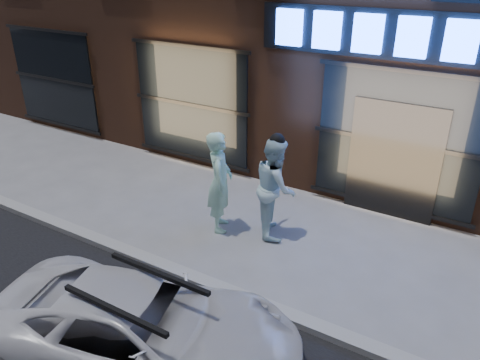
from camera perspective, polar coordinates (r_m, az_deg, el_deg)
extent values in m
plane|color=slate|center=(7.23, 8.76, -17.45)|extent=(90.00, 90.00, 0.00)
cube|color=gray|center=(7.19, 8.79, -17.11)|extent=(60.00, 0.25, 0.12)
cube|color=black|center=(9.29, 17.91, 16.49)|extent=(5.20, 0.06, 0.90)
cube|color=black|center=(9.82, 18.22, 2.20)|extent=(1.80, 0.10, 2.40)
cube|color=#FFBF72|center=(15.17, -21.61, 11.42)|extent=(3.00, 0.04, 2.60)
cube|color=black|center=(15.14, -21.73, 11.38)|extent=(3.20, 0.06, 2.80)
cube|color=#FFBF72|center=(11.72, -5.90, 9.24)|extent=(3.00, 0.04, 2.60)
cube|color=black|center=(11.69, -6.01, 9.19)|extent=(3.20, 0.06, 2.80)
cube|color=#FFBF72|center=(9.73, 18.63, 4.48)|extent=(3.00, 0.04, 2.60)
cube|color=black|center=(9.69, 18.58, 4.40)|extent=(3.20, 0.06, 2.80)
cube|color=#2659FF|center=(9.89, 6.04, 18.03)|extent=(0.55, 0.12, 0.70)
cube|color=#2659FF|center=(9.58, 10.57, 17.50)|extent=(0.55, 0.12, 0.70)
cube|color=#2659FF|center=(9.33, 15.34, 16.83)|extent=(0.55, 0.12, 0.70)
cube|color=#2659FF|center=(9.14, 20.29, 16.02)|extent=(0.55, 0.12, 0.70)
cube|color=#2659FF|center=(9.02, 25.38, 15.05)|extent=(0.55, 0.12, 0.70)
imported|color=#B8F2CB|center=(8.91, -2.47, -0.24)|extent=(0.78, 0.88, 2.01)
imported|color=white|center=(8.81, 4.34, -0.85)|extent=(1.12, 1.19, 1.95)
imported|color=silver|center=(6.43, -11.87, -17.39)|extent=(4.50, 2.92, 1.15)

